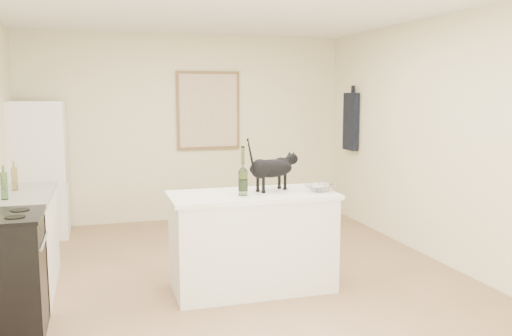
# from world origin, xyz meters

# --- Properties ---
(floor) EXTENTS (5.50, 5.50, 0.00)m
(floor) POSITION_xyz_m (0.00, 0.00, 0.00)
(floor) COLOR #9E7454
(floor) RESTS_ON ground
(ceiling) EXTENTS (5.50, 5.50, 0.00)m
(ceiling) POSITION_xyz_m (0.00, 0.00, 2.60)
(ceiling) COLOR white
(ceiling) RESTS_ON ground
(wall_back) EXTENTS (4.50, 0.00, 4.50)m
(wall_back) POSITION_xyz_m (0.00, 2.75, 1.30)
(wall_back) COLOR beige
(wall_back) RESTS_ON ground
(wall_front) EXTENTS (4.50, 0.00, 4.50)m
(wall_front) POSITION_xyz_m (0.00, -2.75, 1.30)
(wall_front) COLOR beige
(wall_front) RESTS_ON ground
(wall_right) EXTENTS (0.00, 5.50, 5.50)m
(wall_right) POSITION_xyz_m (2.25, 0.00, 1.30)
(wall_right) COLOR beige
(wall_right) RESTS_ON ground
(island_base) EXTENTS (1.44, 0.67, 0.86)m
(island_base) POSITION_xyz_m (0.10, -0.20, 0.43)
(island_base) COLOR white
(island_base) RESTS_ON floor
(island_top) EXTENTS (1.50, 0.70, 0.04)m
(island_top) POSITION_xyz_m (0.10, -0.20, 0.88)
(island_top) COLOR white
(island_top) RESTS_ON island_base
(left_cabinets) EXTENTS (0.60, 1.40, 0.86)m
(left_cabinets) POSITION_xyz_m (-1.95, 0.30, 0.43)
(left_cabinets) COLOR white
(left_cabinets) RESTS_ON floor
(left_countertop) EXTENTS (0.62, 1.44, 0.04)m
(left_countertop) POSITION_xyz_m (-1.95, 0.30, 0.88)
(left_countertop) COLOR gray
(left_countertop) RESTS_ON left_cabinets
(stove) EXTENTS (0.60, 0.60, 0.90)m
(stove) POSITION_xyz_m (-1.95, -0.60, 0.45)
(stove) COLOR black
(stove) RESTS_ON floor
(fridge) EXTENTS (0.68, 0.68, 1.70)m
(fridge) POSITION_xyz_m (-1.95, 2.35, 0.85)
(fridge) COLOR white
(fridge) RESTS_ON floor
(artwork_frame) EXTENTS (0.90, 0.03, 1.10)m
(artwork_frame) POSITION_xyz_m (0.30, 2.72, 1.55)
(artwork_frame) COLOR brown
(artwork_frame) RESTS_ON wall_back
(artwork_canvas) EXTENTS (0.82, 0.00, 1.02)m
(artwork_canvas) POSITION_xyz_m (0.30, 2.70, 1.55)
(artwork_canvas) COLOR beige
(artwork_canvas) RESTS_ON wall_back
(hanging_garment) EXTENTS (0.08, 0.34, 0.80)m
(hanging_garment) POSITION_xyz_m (2.19, 2.05, 1.40)
(hanging_garment) COLOR black
(hanging_garment) RESTS_ON wall_right
(black_cat) EXTENTS (0.55, 0.36, 0.37)m
(black_cat) POSITION_xyz_m (0.29, -0.14, 1.09)
(black_cat) COLOR black
(black_cat) RESTS_ON island_top
(wine_bottle) EXTENTS (0.10, 0.10, 0.39)m
(wine_bottle) POSITION_xyz_m (-0.01, -0.29, 1.09)
(wine_bottle) COLOR #325321
(wine_bottle) RESTS_ON island_top
(glass_bowl) EXTENTS (0.31, 0.31, 0.06)m
(glass_bowl) POSITION_xyz_m (0.72, -0.30, 0.93)
(glass_bowl) COLOR silver
(glass_bowl) RESTS_ON island_top
(fridge_paper) EXTENTS (0.01, 0.16, 0.20)m
(fridge_paper) POSITION_xyz_m (-1.60, 2.33, 1.26)
(fridge_paper) COLOR silver
(fridge_paper) RESTS_ON fridge
(counter_bottle_cluster) EXTENTS (0.08, 0.52, 0.23)m
(counter_bottle_cluster) POSITION_xyz_m (-1.99, 0.31, 1.01)
(counter_bottle_cluster) COLOR #1B4E1A
(counter_bottle_cluster) RESTS_ON left_countertop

